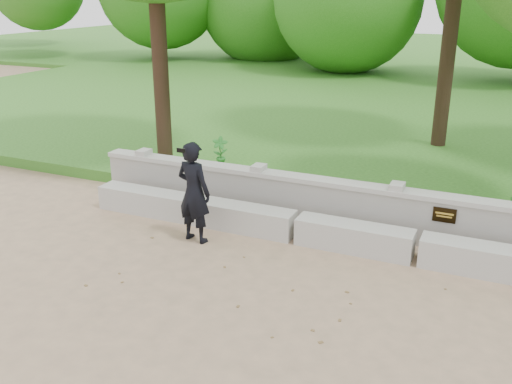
# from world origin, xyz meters

# --- Properties ---
(ground) EXTENTS (80.00, 80.00, 0.00)m
(ground) POSITION_xyz_m (0.00, 0.00, 0.00)
(ground) COLOR tan
(ground) RESTS_ON ground
(lawn) EXTENTS (40.00, 22.00, 0.25)m
(lawn) POSITION_xyz_m (0.00, 14.00, 0.12)
(lawn) COLOR #2B5B19
(lawn) RESTS_ON ground
(concrete_bench) EXTENTS (11.90, 0.45, 0.45)m
(concrete_bench) POSITION_xyz_m (0.00, 1.90, 0.22)
(concrete_bench) COLOR #ACA9A2
(concrete_bench) RESTS_ON ground
(parapet_wall) EXTENTS (12.50, 0.35, 0.90)m
(parapet_wall) POSITION_xyz_m (0.00, 2.60, 0.46)
(parapet_wall) COLOR #A19F98
(parapet_wall) RESTS_ON ground
(man_main) EXTENTS (0.68, 0.62, 1.72)m
(man_main) POSITION_xyz_m (-3.53, 1.18, 0.86)
(man_main) COLOR black
(man_main) RESTS_ON ground
(shrub_a) EXTENTS (0.41, 0.35, 0.67)m
(shrub_a) POSITION_xyz_m (-4.76, 4.44, 0.58)
(shrub_a) COLOR #2B7E2A
(shrub_a) RESTS_ON lawn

